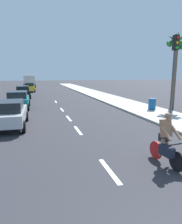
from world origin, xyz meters
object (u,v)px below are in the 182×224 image
Objects in this scene: parked_car_silver at (9,113)px; palm_tree_mid at (176,50)px; delivery_truck at (29,81)px; trash_bin_near at (152,104)px; traffic_signal at (174,64)px; parked_car_black at (23,92)px; parked_car_yellow at (29,87)px; parked_car_teal at (18,99)px; cyclist at (166,142)px.

palm_tree_mid is at bearing 14.66° from parked_car_silver.
trash_bin_near is (10.49, -35.81, -0.90)m from delivery_truck.
palm_tree_mid is 7.36m from traffic_signal.
parked_car_black is at bearing 138.52° from palm_tree_mid.
parked_car_yellow is at bearing 121.05° from palm_tree_mid.
parked_car_black is (-0.00, 15.10, -0.00)m from parked_car_silver.
parked_car_silver is 1.05× the size of parked_car_yellow.
traffic_signal reaches higher than parked_car_yellow.
traffic_signal reaches higher than parked_car_teal.
parked_car_black is 19.97m from traffic_signal.
parked_car_black is 4.37× the size of trash_bin_near.
cyclist is 0.35× the size of traffic_signal.
traffic_signal is 5.56× the size of trash_bin_near.
parked_car_yellow is 25.28m from palm_tree_mid.
parked_car_yellow is at bearing 83.54° from parked_car_black.
palm_tree_mid reaches higher than trash_bin_near.
parked_car_teal is 17.87m from parked_car_yellow.
traffic_signal is (8.68, -40.64, 2.10)m from delivery_truck.
traffic_signal is (9.05, -2.48, 2.77)m from parked_car_silver.
parked_car_yellow is (0.60, 9.46, -0.00)m from parked_car_black.
parked_car_teal is at bearing 165.46° from palm_tree_mid.
parked_car_teal is at bearing -94.62° from parked_car_yellow.
parked_car_silver is 0.67× the size of delivery_truck.
palm_tree_mid reaches higher than traffic_signal.
palm_tree_mid is at bearing 52.35° from traffic_signal.
parked_car_black is 0.79× the size of traffic_signal.
delivery_truck is 1.21× the size of traffic_signal.
traffic_signal is (9.03, -9.18, 2.77)m from parked_car_teal.
delivery_truck reaches higher than parked_car_silver.
parked_car_silver and parked_car_yellow have the same top height.
palm_tree_mid is (12.85, -21.34, 4.30)m from parked_car_yellow.
parked_car_silver is (-5.68, 6.78, 0.01)m from cyclist.
parked_car_black is at bearing 90.22° from parked_car_teal.
trash_bin_near is (1.81, 4.83, -3.00)m from traffic_signal.
delivery_truck reaches higher than parked_car_teal.
palm_tree_mid reaches higher than cyclist.
parked_car_teal is 31.47m from delivery_truck.
parked_car_black is at bearing 91.21° from parked_car_silver.
delivery_truck is at bearing -87.83° from cyclist.
parked_car_teal is 8.40m from parked_car_black.
palm_tree_mid is at bearing -14.48° from parked_car_teal.
cyclist is at bearing -78.30° from parked_car_black.
traffic_signal reaches higher than trash_bin_near.
cyclist reaches higher than parked_car_yellow.
parked_car_silver is at bearing -54.62° from cyclist.
parked_car_yellow is 0.77× the size of traffic_signal.
palm_tree_mid is (13.42, -3.48, 4.30)m from parked_car_teal.
trash_bin_near is (5.18, 9.13, -0.22)m from cyclist.
parked_car_black is at bearing -96.39° from parked_car_yellow.
parked_car_silver is at bearing -94.17° from parked_car_yellow.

